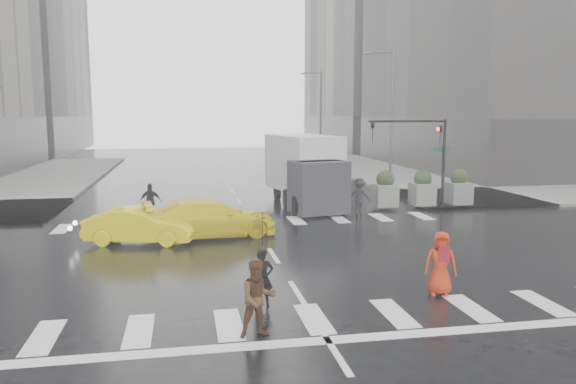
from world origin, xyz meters
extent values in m
plane|color=black|center=(0.00, 0.00, 0.00)|extent=(120.00, 120.00, 0.00)
cube|color=slate|center=(19.50, 17.50, 0.07)|extent=(35.00, 35.00, 0.15)
cube|color=#2E2B29|center=(29.00, 27.00, 2.20)|extent=(26.05, 26.05, 4.40)
cube|color=gray|center=(29.00, 56.00, 18.00)|extent=(26.00, 26.00, 36.00)
cube|color=#2E2B29|center=(29.00, 56.00, 2.20)|extent=(26.05, 26.05, 4.40)
cylinder|color=black|center=(10.00, 8.00, 2.25)|extent=(0.16, 0.16, 4.50)
cylinder|color=black|center=(8.00, 8.00, 4.40)|extent=(4.00, 0.12, 0.12)
imported|color=black|center=(9.75, 8.00, 3.70)|extent=(0.16, 0.20, 1.00)
imported|color=black|center=(6.20, 8.00, 3.90)|extent=(0.16, 0.20, 1.00)
sphere|color=#FF190C|center=(9.65, 8.00, 4.00)|extent=(0.20, 0.20, 0.20)
cube|color=#0C5731|center=(10.00, 8.30, 3.00)|extent=(0.90, 0.03, 0.22)
cylinder|color=#59595B|center=(11.00, 18.00, 4.50)|extent=(0.20, 0.20, 9.00)
cylinder|color=#59595B|center=(10.10, 18.00, 8.80)|extent=(1.80, 0.12, 0.12)
cube|color=#59595B|center=(9.20, 18.00, 8.70)|extent=(0.50, 0.22, 0.15)
cylinder|color=#59595B|center=(11.00, 38.00, 4.50)|extent=(0.20, 0.20, 9.00)
cylinder|color=#59595B|center=(10.10, 38.00, 8.80)|extent=(1.80, 0.12, 0.12)
cube|color=#59595B|center=(9.20, 38.00, 8.70)|extent=(0.50, 0.22, 0.15)
cube|color=slate|center=(7.00, 8.20, 0.70)|extent=(1.10, 1.10, 1.10)
sphere|color=black|center=(7.00, 8.20, 1.50)|extent=(0.90, 0.90, 0.90)
cube|color=slate|center=(9.00, 8.20, 0.70)|extent=(1.10, 1.10, 1.10)
sphere|color=black|center=(9.00, 8.20, 1.50)|extent=(0.90, 0.90, 0.90)
cube|color=slate|center=(11.00, 8.20, 0.70)|extent=(1.10, 1.10, 1.10)
sphere|color=black|center=(11.00, 8.20, 1.50)|extent=(0.90, 0.90, 0.90)
imported|color=black|center=(-1.05, -4.92, 0.73)|extent=(0.56, 0.40, 1.45)
imported|color=black|center=(-1.05, -4.92, 1.99)|extent=(1.05, 1.07, 0.88)
imported|color=#4E301C|center=(-1.42, -6.80, 0.85)|extent=(0.91, 0.76, 1.70)
imported|color=red|center=(3.71, -4.87, 0.86)|extent=(0.98, 0.81, 1.71)
cube|color=maroon|center=(3.71, -5.05, 1.15)|extent=(0.32, 0.25, 0.40)
imported|color=black|center=(-4.45, 7.50, 0.82)|extent=(1.01, 0.66, 1.65)
imported|color=black|center=(5.22, 6.86, 0.88)|extent=(1.29, 1.03, 1.76)
imported|color=#FFEA0D|center=(-4.58, 2.72, 0.66)|extent=(4.23, 2.23, 1.33)
imported|color=#FFEA0D|center=(-1.93, 3.33, 0.74)|extent=(4.73, 2.66, 1.48)
cube|color=silver|center=(3.32, 10.67, 2.19)|extent=(2.57, 4.92, 2.89)
cube|color=#303035|center=(3.32, 7.25, 1.34)|extent=(2.46, 1.92, 2.46)
cube|color=black|center=(3.32, 7.25, 2.08)|extent=(2.14, 0.96, 0.96)
cylinder|color=black|center=(2.20, 7.04, 0.48)|extent=(0.30, 0.96, 0.96)
cylinder|color=black|center=(4.44, 7.04, 0.48)|extent=(0.30, 0.96, 0.96)
cylinder|color=black|center=(2.20, 9.39, 0.48)|extent=(0.30, 0.96, 0.96)
cylinder|color=black|center=(4.44, 9.39, 0.48)|extent=(0.30, 0.96, 0.96)
cylinder|color=black|center=(2.20, 12.38, 0.48)|extent=(0.30, 0.96, 0.96)
cylinder|color=black|center=(4.44, 12.38, 0.48)|extent=(0.30, 0.96, 0.96)
camera|label=1|loc=(-2.92, -18.34, 4.82)|focal=35.00mm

